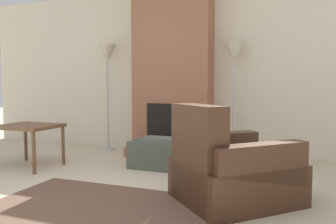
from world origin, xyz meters
TOP-DOWN VIEW (x-y plane):
  - wall_back at (0.00, 3.13)m, footprint 7.36×0.06m
  - fireplace at (0.00, 2.88)m, footprint 1.19×0.69m
  - ottoman at (0.14, 2.00)m, footprint 0.72×0.44m
  - armchair at (1.20, 1.03)m, footprint 1.27×1.27m
  - side_table at (-1.45, 1.44)m, footprint 0.72×0.61m
  - floor_lamp_left at (-1.13, 2.85)m, footprint 0.28×0.28m
  - floor_lamp_right at (0.94, 2.85)m, footprint 0.28×0.28m
  - area_rug at (0.27, 0.44)m, footprint 2.09×1.31m

SIDE VIEW (x-z plane):
  - area_rug at x=0.27m, z-range 0.00..0.01m
  - ottoman at x=0.14m, z-range -0.02..0.38m
  - armchair at x=1.20m, z-range -0.18..0.71m
  - side_table at x=-1.45m, z-range 0.20..0.76m
  - fireplace at x=0.00m, z-range -0.05..2.55m
  - wall_back at x=0.00m, z-range 0.00..2.60m
  - floor_lamp_right at x=0.94m, z-range 0.58..2.25m
  - floor_lamp_left at x=-1.13m, z-range 0.60..2.32m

